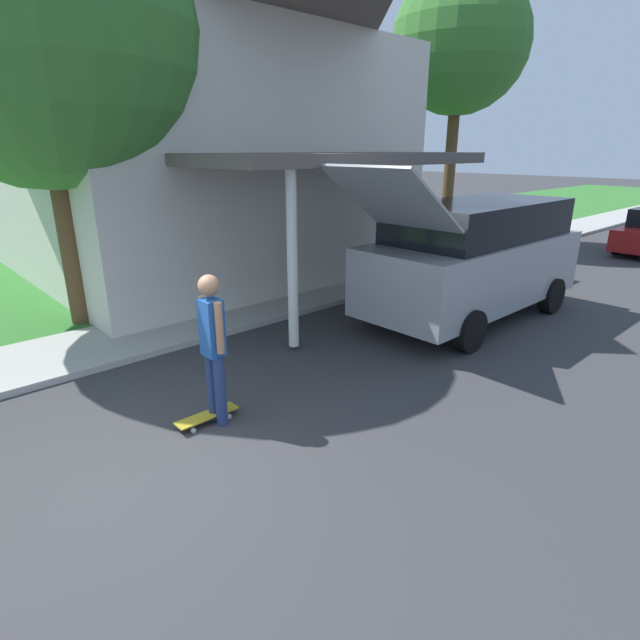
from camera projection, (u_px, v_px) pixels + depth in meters
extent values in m
plane|color=#333335|center=(142.00, 474.00, 4.94)|extent=(120.00, 120.00, 0.00)
cube|color=#2D6B28|center=(224.00, 259.00, 14.33)|extent=(10.00, 80.00, 0.08)
cube|color=#9E9E99|center=(330.00, 289.00, 11.27)|extent=(1.80, 80.00, 0.10)
cube|color=beige|center=(189.00, 161.00, 13.03)|extent=(8.95, 8.12, 5.33)
cube|color=#5B514C|center=(338.00, 158.00, 9.10)|extent=(2.60, 5.69, 0.20)
cylinder|color=silver|center=(292.00, 262.00, 7.51)|extent=(0.16, 0.16, 2.70)
cylinder|color=brown|center=(68.00, 227.00, 8.48)|extent=(0.36, 0.36, 3.40)
sphere|color=#38752D|center=(34.00, 24.00, 7.49)|extent=(4.88, 4.88, 4.88)
cylinder|color=brown|center=(450.00, 166.00, 16.10)|extent=(0.36, 0.36, 4.85)
sphere|color=#38752D|center=(460.00, 42.00, 14.94)|extent=(4.12, 4.12, 4.12)
cube|color=gray|center=(472.00, 270.00, 9.21)|extent=(1.90, 4.74, 1.15)
cube|color=black|center=(481.00, 220.00, 8.99)|extent=(1.75, 3.69, 0.66)
cylinder|color=black|center=(469.00, 278.00, 10.97)|extent=(0.24, 0.69, 0.69)
cylinder|color=black|center=(551.00, 295.00, 9.71)|extent=(0.24, 0.69, 0.69)
cylinder|color=black|center=(381.00, 305.00, 9.10)|extent=(0.24, 0.69, 0.69)
cylinder|color=black|center=(469.00, 331.00, 7.83)|extent=(0.24, 0.69, 0.69)
cube|color=gray|center=(391.00, 199.00, 7.20)|extent=(1.67, 1.36, 0.97)
cylinder|color=black|center=(618.00, 244.00, 15.17)|extent=(0.20, 0.60, 0.60)
cylinder|color=navy|center=(213.00, 386.00, 5.81)|extent=(0.13, 0.13, 0.85)
cylinder|color=navy|center=(220.00, 391.00, 5.69)|extent=(0.13, 0.13, 0.85)
cube|color=#1E4C93|center=(212.00, 328.00, 5.51)|extent=(0.25, 0.20, 0.65)
sphere|color=#9E7051|center=(209.00, 285.00, 5.35)|extent=(0.24, 0.24, 0.24)
cylinder|color=#9E7051|center=(204.00, 321.00, 5.61)|extent=(0.09, 0.09, 0.58)
cylinder|color=#9E7051|center=(219.00, 328.00, 5.38)|extent=(0.09, 0.09, 0.58)
cube|color=#A89323|center=(207.00, 415.00, 5.84)|extent=(0.21, 0.76, 0.02)
cylinder|color=silver|center=(221.00, 410.00, 6.07)|extent=(0.03, 0.06, 0.06)
cylinder|color=silver|center=(229.00, 416.00, 5.95)|extent=(0.03, 0.06, 0.06)
cylinder|color=silver|center=(185.00, 424.00, 5.77)|extent=(0.03, 0.06, 0.06)
cylinder|color=silver|center=(193.00, 430.00, 5.64)|extent=(0.03, 0.06, 0.06)
cylinder|color=#99999E|center=(152.00, 310.00, 8.75)|extent=(0.20, 0.20, 0.53)
sphere|color=#99999E|center=(150.00, 291.00, 8.64)|extent=(0.18, 0.18, 0.18)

